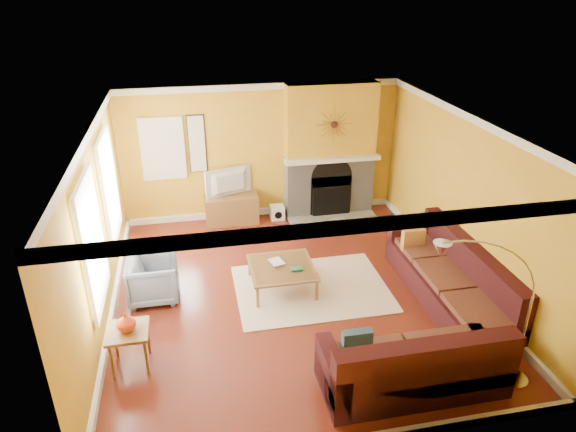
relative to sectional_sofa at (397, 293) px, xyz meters
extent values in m
cube|color=maroon|center=(-1.33, 0.97, -0.46)|extent=(5.50, 6.00, 0.02)
cube|color=white|center=(-1.33, 0.97, 2.26)|extent=(5.50, 6.00, 0.02)
cube|color=gold|center=(-1.33, 3.98, 0.90)|extent=(5.50, 0.02, 2.70)
cube|color=gold|center=(-1.33, -2.04, 0.90)|extent=(5.50, 0.02, 2.70)
cube|color=gold|center=(-4.09, 0.97, 0.90)|extent=(0.02, 6.00, 2.70)
cube|color=gold|center=(1.43, 0.97, 0.90)|extent=(0.02, 6.00, 2.70)
cube|color=white|center=(-4.05, 2.27, 1.05)|extent=(0.06, 1.22, 1.72)
cube|color=white|center=(-4.05, 0.37, 1.05)|extent=(0.06, 1.22, 1.72)
cube|color=white|center=(-3.23, 3.93, 1.10)|extent=(0.82, 0.06, 1.22)
cube|color=white|center=(-2.58, 3.94, 1.15)|extent=(0.34, 0.04, 1.14)
cube|color=white|center=(0.02, 3.53, 0.80)|extent=(1.92, 0.22, 0.08)
cube|color=gray|center=(0.02, 3.22, -0.42)|extent=(1.80, 0.70, 0.06)
cube|color=beige|center=(-1.00, 1.00, -0.44)|extent=(2.40, 1.80, 0.02)
cube|color=brown|center=(-2.00, 3.68, -0.16)|extent=(1.05, 0.47, 0.58)
imported|color=black|center=(-2.00, 3.68, 0.40)|extent=(0.95, 0.45, 0.56)
cube|color=white|center=(-1.08, 3.67, -0.31)|extent=(0.28, 0.28, 0.28)
imported|color=slate|center=(-3.44, 1.25, -0.10)|extent=(0.76, 0.74, 0.69)
imported|color=red|center=(-3.68, -0.26, 0.24)|extent=(0.24, 0.24, 0.25)
imported|color=white|center=(-1.61, 1.23, -0.04)|extent=(0.25, 0.30, 0.03)
camera|label=1|loc=(-2.73, -5.69, 4.14)|focal=32.00mm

